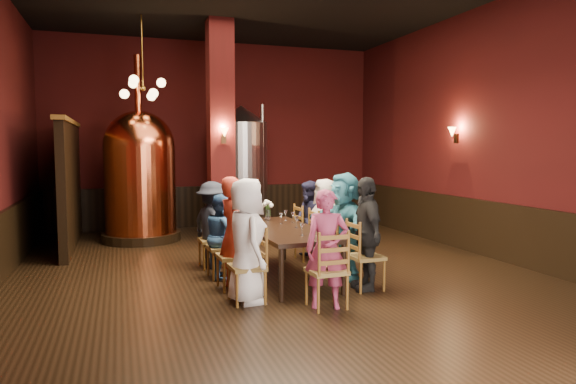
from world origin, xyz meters
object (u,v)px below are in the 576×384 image
object	(u,v)px
dining_table	(283,232)
copper_kettle	(140,174)
person_2	(222,236)
person_1	(233,233)
rose_vase	(268,207)
person_0	(247,241)
steel_vessel	(242,168)

from	to	relation	value
dining_table	copper_kettle	size ratio (longest dim) A/B	0.64
dining_table	copper_kettle	distance (m)	4.35
person_2	person_1	bearing A→B (deg)	-177.19
dining_table	copper_kettle	bearing A→B (deg)	113.75
dining_table	rose_vase	distance (m)	0.92
person_0	person_2	distance (m)	1.34
person_0	person_1	xyz separation A→B (m)	(-0.03, 0.67, -0.01)
steel_vessel	rose_vase	world-z (taller)	steel_vessel
person_0	copper_kettle	distance (m)	5.04
person_0	steel_vessel	xyz separation A→B (m)	(1.23, 5.56, 0.68)
dining_table	person_1	bearing A→B (deg)	-158.78
person_1	rose_vase	size ratio (longest dim) A/B	4.52
person_1	rose_vase	bearing A→B (deg)	-44.96
dining_table	rose_vase	size ratio (longest dim) A/B	7.08
person_0	steel_vessel	size ratio (longest dim) A/B	0.54
copper_kettle	steel_vessel	distance (m)	2.41
copper_kettle	rose_vase	bearing A→B (deg)	-57.39
person_0	copper_kettle	size ratio (longest dim) A/B	0.41
person_1	copper_kettle	size ratio (longest dim) A/B	0.41
person_1	copper_kettle	distance (m)	4.39
person_1	person_2	size ratio (longest dim) A/B	1.24
person_0	copper_kettle	world-z (taller)	copper_kettle
rose_vase	copper_kettle	bearing A→B (deg)	122.61
dining_table	rose_vase	world-z (taller)	rose_vase
person_1	person_2	world-z (taller)	person_1
steel_vessel	rose_vase	size ratio (longest dim) A/B	8.48
steel_vessel	person_0	bearing A→B (deg)	-102.52
copper_kettle	rose_vase	world-z (taller)	copper_kettle
person_1	person_2	bearing A→B (deg)	-7.96
person_0	steel_vessel	distance (m)	5.73
person_2	steel_vessel	world-z (taller)	steel_vessel
steel_vessel	dining_table	bearing A→B (deg)	-95.39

